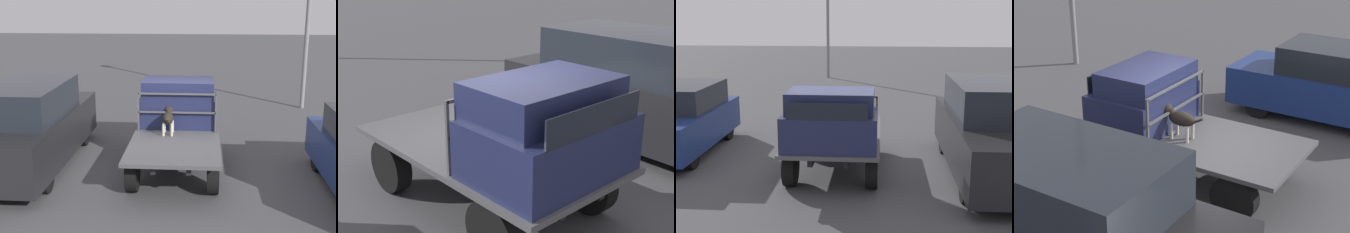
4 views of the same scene
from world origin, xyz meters
The scene contains 6 objects.
ground_plane centered at (0.00, 0.00, 0.00)m, with size 80.00×80.00×0.00m, color #474749.
flatbed_truck centered at (0.00, 0.00, 0.61)m, with size 3.80×2.00×0.85m.
truck_cab centered at (1.15, 0.00, 1.40)m, with size 1.34×1.88×1.15m.
truck_headboard centered at (0.44, 0.00, 1.47)m, with size 0.04×1.88×0.93m.
dog centered at (0.31, 0.20, 1.25)m, with size 0.91×0.26×0.65m.
parked_pickup_far centered at (0.14, 3.47, 1.00)m, with size 5.21×1.92×2.06m.
Camera 2 is at (4.63, -3.80, 3.35)m, focal length 50.00 mm.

